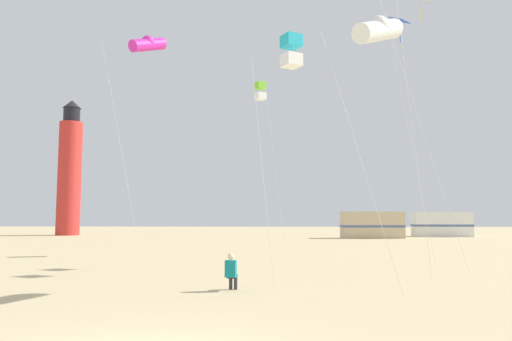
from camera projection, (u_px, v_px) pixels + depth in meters
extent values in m
cube|color=#147F84|center=(231.00, 269.00, 14.96)|extent=(0.37, 0.27, 0.52)
sphere|color=beige|center=(231.00, 256.00, 15.00)|extent=(0.20, 0.20, 0.20)
cylinder|color=#2D2D38|center=(235.00, 276.00, 15.10)|extent=(0.18, 0.37, 0.13)
cylinder|color=#2D2D38|center=(236.00, 283.00, 15.23)|extent=(0.11, 0.11, 0.42)
cylinder|color=#2D2D38|center=(230.00, 276.00, 15.13)|extent=(0.18, 0.37, 0.13)
cylinder|color=#2D2D38|center=(231.00, 283.00, 15.26)|extent=(0.11, 0.11, 0.42)
cylinder|color=silver|center=(410.00, 135.00, 23.76)|extent=(2.11, 0.13, 12.60)
cube|color=blue|center=(400.00, 20.00, 25.40)|extent=(1.22, 1.22, 0.40)
cylinder|color=blue|center=(400.00, 32.00, 25.34)|extent=(0.04, 0.04, 1.10)
cylinder|color=silver|center=(121.00, 145.00, 25.59)|extent=(3.05, 1.89, 12.11)
cylinder|color=#D826A5|center=(148.00, 45.00, 27.64)|extent=(1.91, 2.49, 1.48)
sphere|color=#D826A5|center=(148.00, 42.00, 27.65)|extent=(0.76, 0.76, 0.76)
cylinder|color=silver|center=(262.00, 164.00, 16.27)|extent=(0.83, 2.09, 8.13)
cube|color=#1EB2D1|center=(291.00, 41.00, 17.06)|extent=(0.82, 0.82, 0.44)
cube|color=white|center=(291.00, 61.00, 16.99)|extent=(0.82, 0.82, 0.44)
cylinder|color=silver|center=(358.00, 152.00, 15.18)|extent=(2.10, 1.90, 8.67)
cylinder|color=white|center=(378.00, 31.00, 16.59)|extent=(2.19, 2.32, 1.48)
sphere|color=white|center=(378.00, 27.00, 16.60)|extent=(0.76, 0.76, 0.76)
cylinder|color=silver|center=(408.00, 90.00, 17.76)|extent=(1.91, 1.95, 13.87)
cylinder|color=silver|center=(276.00, 170.00, 30.01)|extent=(1.30, 1.93, 10.38)
cube|color=#72D12D|center=(260.00, 86.00, 31.21)|extent=(0.82, 0.82, 0.44)
cube|color=white|center=(260.00, 96.00, 31.14)|extent=(0.82, 0.82, 0.44)
cylinder|color=silver|center=(420.00, 122.00, 20.98)|extent=(3.22, 1.33, 12.83)
cylinder|color=yellow|center=(420.00, 10.00, 23.10)|extent=(0.04, 0.04, 1.10)
cylinder|color=red|center=(69.00, 178.00, 59.55)|extent=(2.80, 2.80, 14.00)
cylinder|color=black|center=(72.00, 115.00, 60.30)|extent=(2.00, 2.00, 1.80)
cone|color=black|center=(72.00, 104.00, 60.43)|extent=(2.20, 2.20, 1.00)
cube|color=#C6B28C|center=(372.00, 225.00, 51.04)|extent=(6.49, 2.58, 2.80)
cube|color=#4C608C|center=(372.00, 226.00, 51.03)|extent=(6.54, 2.62, 0.24)
cube|color=white|center=(442.00, 224.00, 55.31)|extent=(6.47, 2.50, 2.80)
cube|color=#4C608C|center=(442.00, 225.00, 55.29)|extent=(6.51, 2.54, 0.24)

